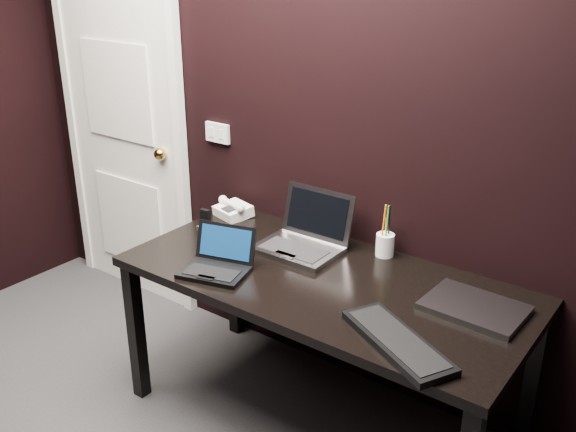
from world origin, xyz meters
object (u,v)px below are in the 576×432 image
Objects in this scene: mobile_phone at (205,222)px; pen_cup at (385,244)px; desk_phone at (233,210)px; door at (123,126)px; closed_laptop at (475,308)px; desk at (323,293)px; netbook at (217,263)px; ext_keyboard at (397,342)px; silver_laptop at (303,239)px.

pen_cup reaches higher than mobile_phone.
desk_phone is at bearing 90.25° from mobile_phone.
closed_laptop is at bearing -6.62° from door.
netbook reaches higher than desk.
desk_phone is at bearing 173.22° from closed_laptop.
desk_phone is at bearing 159.55° from desk.
mobile_phone is at bearing 164.70° from ext_keyboard.
pen_cup is at bearing 17.53° from mobile_phone.
netbook is 1.36× the size of pen_cup.
ext_keyboard is at bearing -31.74° from silver_laptop.
desk_phone is at bearing 156.10° from ext_keyboard.
mobile_phone is at bearing 140.13° from netbook.
door reaches higher than netbook.
silver_laptop is 0.98× the size of closed_laptop.
door is 1.01m from mobile_phone.
silver_laptop reaches higher than closed_laptop.
silver_laptop reaches higher than desk.
door is at bearing 173.38° from closed_laptop.
closed_laptop is 1.34m from desk_phone.
closed_laptop is at bearing 10.68° from desk.
netbook is at bearing -131.66° from pen_cup.
mobile_phone is at bearing -89.75° from desk_phone.
mobile_phone is 0.43× the size of pen_cup.
netbook is 0.60m from desk_phone.
door is at bearing 161.47° from mobile_phone.
netbook is at bearing -25.24° from door.
silver_laptop is at bearing -11.43° from desk_phone.
pen_cup is (-0.37, 0.59, 0.04)m from ext_keyboard.
ext_keyboard is 2.39× the size of desk_phone.
closed_laptop is 1.56× the size of pen_cup.
silver_laptop is at bearing 142.57° from desk.
mobile_phone is 0.88m from pen_cup.
netbook is at bearing -39.87° from mobile_phone.
mobile_phone is (-1.21, 0.33, 0.02)m from ext_keyboard.
closed_laptop is (0.13, 0.38, -0.00)m from ext_keyboard.
desk is at bearing -37.43° from silver_laptop.
netbook is 0.88× the size of closed_laptop.
ext_keyboard is 1.32m from desk_phone.
closed_laptop is at bearing 71.61° from ext_keyboard.
silver_laptop is (-0.22, 0.17, 0.13)m from desk.
netbook is 1.04m from closed_laptop.
desk_phone reaches higher than desk.
door is 2.29m from closed_laptop.
door is 6.59× the size of netbook.
mobile_phone is (0.00, -0.21, 0.00)m from desk_phone.
silver_laptop is (0.16, 0.39, 0.01)m from netbook.
door reaches higher than silver_laptop.
desk_phone reaches higher than closed_laptop.
silver_laptop is 0.82m from ext_keyboard.
mobile_phone is (0.92, -0.31, -0.27)m from door.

